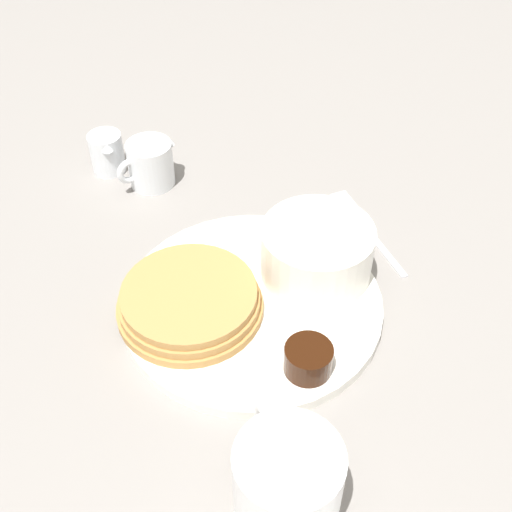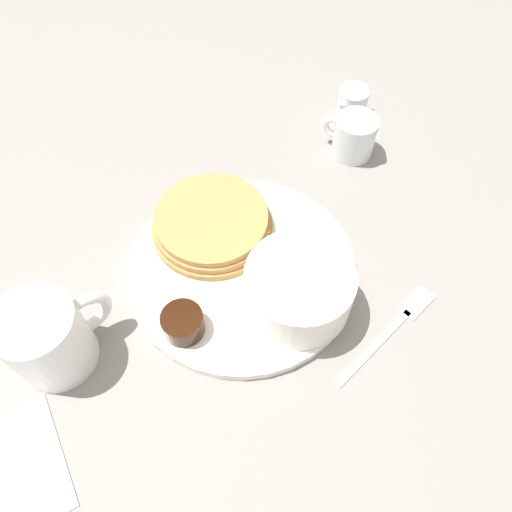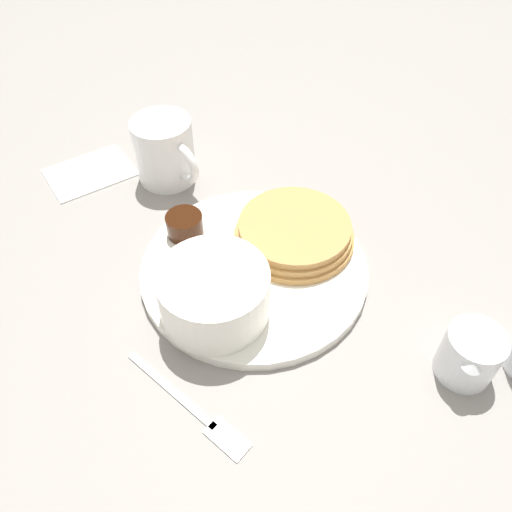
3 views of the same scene
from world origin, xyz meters
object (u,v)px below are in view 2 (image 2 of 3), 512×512
Objects in this scene: coffee_mug at (49,338)px; bowl at (299,288)px; plate at (242,269)px; fork at (397,324)px; creamer_pitcher_near at (354,136)px; creamer_pitcher_far at (352,105)px.

bowl is at bearing -89.83° from coffee_mug.
plate is 1.87× the size of fork.
creamer_pitcher_near is (0.21, -0.37, -0.01)m from coffee_mug.
bowl is at bearing 150.80° from creamer_pitcher_far.
coffee_mug reaches higher than creamer_pitcher_far.
coffee_mug is at bearing 90.17° from bowl.
coffee_mug is at bearing 118.98° from creamer_pitcher_near.
bowl reaches higher than plate.
fork is (-0.25, 0.03, -0.03)m from creamer_pitcher_near.
bowl is (-0.06, -0.05, 0.04)m from plate.
coffee_mug is at bearing 106.15° from plate.
creamer_pitcher_near is 0.25m from fork.
fork is at bearing 170.54° from creamer_pitcher_far.
coffee_mug reaches higher than fork.
bowl reaches higher than fork.
creamer_pitcher_far is at bearing -43.02° from plate.
fork is at bearing -124.41° from plate.
coffee_mug is 0.47m from creamer_pitcher_far.
bowl reaches higher than creamer_pitcher_near.
creamer_pitcher_far is 0.31m from fork.
plate is at bearing 136.98° from creamer_pitcher_far.
bowl is at bearing 147.63° from creamer_pitcher_near.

